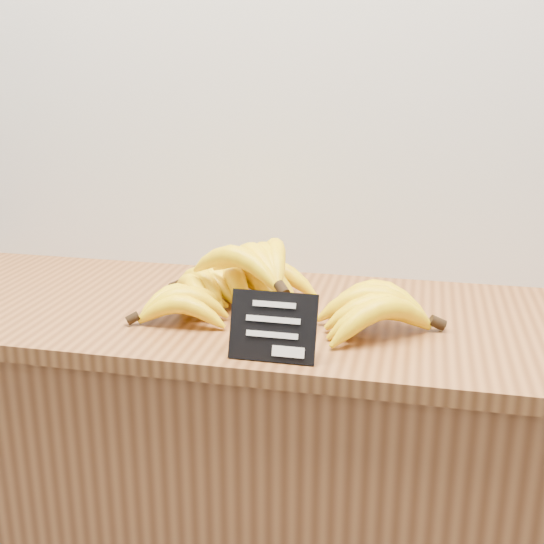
{
  "coord_description": "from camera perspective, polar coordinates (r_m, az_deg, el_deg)",
  "views": [
    {
      "loc": [
        0.26,
        1.56,
        1.38
      ],
      "look_at": [
        0.01,
        2.7,
        1.02
      ],
      "focal_mm": 45.0,
      "sensor_mm": 36.0,
      "label": 1
    }
  ],
  "objects": [
    {
      "name": "banana_pile",
      "position": [
        1.27,
        -0.65,
        -1.39
      ],
      "size": [
        0.56,
        0.38,
        0.13
      ],
      "color": "yellow",
      "rests_on": "counter_top"
    },
    {
      "name": "counter_top",
      "position": [
        1.31,
        0.48,
        -3.78
      ],
      "size": [
        1.55,
        0.54,
        0.03
      ],
      "primitive_type": "cube",
      "color": "brown",
      "rests_on": "counter"
    },
    {
      "name": "chalkboard_sign",
      "position": [
        1.07,
        0.08,
        -4.6
      ],
      "size": [
        0.14,
        0.04,
        0.11
      ],
      "primitive_type": "cube",
      "rotation": [
        -0.35,
        0.0,
        0.0
      ],
      "color": "black",
      "rests_on": "counter_top"
    },
    {
      "name": "counter",
      "position": [
        1.53,
        0.44,
        -20.26
      ],
      "size": [
        1.49,
        0.5,
        0.9
      ],
      "primitive_type": "cube",
      "color": "brown",
      "rests_on": "ground"
    }
  ]
}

